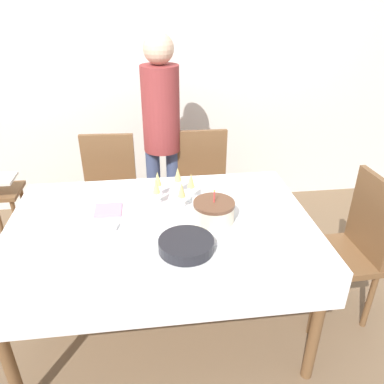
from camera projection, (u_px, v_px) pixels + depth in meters
name	position (u px, v px, depth m)	size (l,w,h in m)	color
ground_plane	(165.00, 323.00, 2.40)	(12.00, 12.00, 0.00)	brown
wall_back	(148.00, 62.00, 3.21)	(8.00, 0.05, 2.70)	silver
dining_table	(161.00, 236.00, 2.08)	(1.65, 1.08, 0.77)	white
dining_chair_far_left	(110.00, 192.00, 2.87)	(0.45, 0.45, 0.95)	brown
dining_chair_far_right	(203.00, 187.00, 2.95)	(0.43, 0.43, 0.95)	brown
dining_chair_right_end	(349.00, 244.00, 2.28)	(0.43, 0.43, 0.95)	brown
birthday_cake	(214.00, 211.00, 2.01)	(0.22, 0.22, 0.19)	beige
champagne_tray	(173.00, 191.00, 2.18)	(0.32, 0.32, 0.18)	silver
plate_stack_main	(186.00, 245.00, 1.79)	(0.27, 0.27, 0.06)	black
cake_knife	(215.00, 245.00, 1.84)	(0.29, 0.11, 0.00)	silver
fork_pile	(102.00, 226.00, 1.97)	(0.18, 0.10, 0.02)	silver
napkin_pile	(108.00, 210.00, 2.12)	(0.15, 0.15, 0.01)	pink
person_standing	(161.00, 125.00, 2.81)	(0.28, 0.28, 1.64)	#3F4C72
high_chair	(1.00, 201.00, 2.82)	(0.33, 0.35, 0.71)	brown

